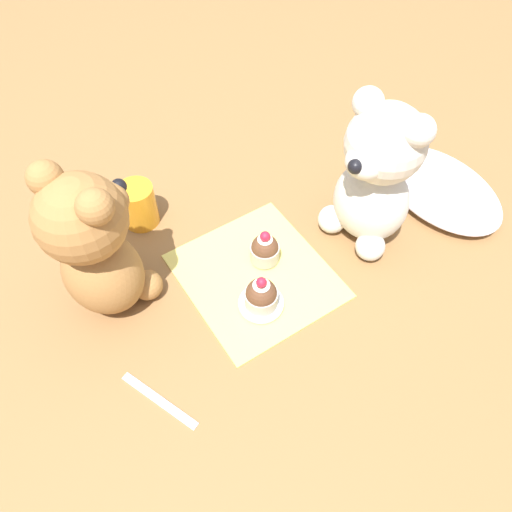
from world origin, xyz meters
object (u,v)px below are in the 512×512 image
at_px(teddy_bear_tan, 95,246).
at_px(teaspoon, 159,400).
at_px(cupcake_near_cream_bear, 265,249).
at_px(teddy_bear_cream, 376,176).
at_px(cupcake_near_tan_bear, 261,295).
at_px(juice_glass, 139,205).
at_px(saucer_plate, 261,303).

relative_size(teddy_bear_tan, teaspoon, 2.01).
distance_m(teddy_bear_tan, cupcake_near_cream_bear, 0.27).
height_order(teddy_bear_cream, cupcake_near_tan_bear, teddy_bear_cream).
bearing_deg(juice_glass, teddy_bear_cream, 53.32).
xyz_separation_m(cupcake_near_cream_bear, saucer_plate, (0.07, -0.06, -0.02)).
xyz_separation_m(cupcake_near_cream_bear, juice_glass, (-0.20, -0.14, 0.01)).
height_order(teddy_bear_tan, saucer_plate, teddy_bear_tan).
xyz_separation_m(teddy_bear_cream, teaspoon, (0.08, -0.44, -0.13)).
bearing_deg(cupcake_near_tan_bear, cupcake_near_cream_bear, 142.81).
xyz_separation_m(teddy_bear_tan, juice_glass, (-0.13, 0.11, -0.09)).
bearing_deg(teddy_bear_cream, cupcake_near_tan_bear, -92.95).
bearing_deg(cupcake_near_cream_bear, teddy_bear_tan, -106.07).
bearing_deg(cupcake_near_tan_bear, saucer_plate, 0.00).
bearing_deg(teddy_bear_cream, teaspoon, -90.13).
bearing_deg(saucer_plate, teddy_bear_tan, -127.53).
relative_size(cupcake_near_cream_bear, saucer_plate, 0.92).
bearing_deg(saucer_plate, teddy_bear_cream, 97.98).
xyz_separation_m(teddy_bear_cream, cupcake_near_cream_bear, (-0.04, -0.18, -0.10)).
relative_size(cupcake_near_tan_bear, juice_glass, 0.80).
distance_m(saucer_plate, cupcake_near_tan_bear, 0.02).
relative_size(cupcake_near_cream_bear, teaspoon, 0.50).
height_order(teddy_bear_cream, teaspoon, teddy_bear_cream).
bearing_deg(saucer_plate, cupcake_near_cream_bear, 142.81).
xyz_separation_m(saucer_plate, cupcake_near_tan_bear, (0.00, 0.00, 0.02)).
relative_size(juice_glass, teaspoon, 0.61).
xyz_separation_m(saucer_plate, juice_glass, (-0.27, -0.08, 0.03)).
bearing_deg(cupcake_near_tan_bear, teaspoon, -76.01).
bearing_deg(teddy_bear_cream, cupcake_near_cream_bear, -113.42).
bearing_deg(teaspoon, teddy_bear_cream, 78.10).
bearing_deg(juice_glass, teaspoon, -21.43).
bearing_deg(cupcake_near_tan_bear, juice_glass, -163.54).
bearing_deg(teddy_bear_tan, cupcake_near_cream_bear, -128.69).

